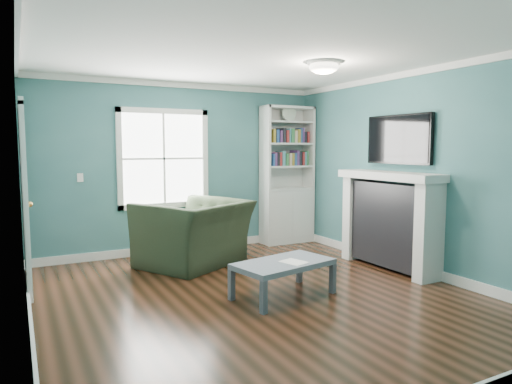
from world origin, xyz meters
name	(u,v)px	position (x,y,z in m)	size (l,w,h in m)	color
floor	(259,296)	(0.00, 0.00, 0.00)	(5.00, 5.00, 0.00)	black
room_walls	(259,151)	(0.00, 0.00, 1.58)	(5.00, 5.00, 5.00)	#316165
trim	(259,183)	(0.00, 0.00, 1.24)	(4.50, 5.00, 2.60)	white
window	(164,159)	(-0.30, 2.49, 1.45)	(1.40, 0.06, 1.50)	white
bookshelf	(287,188)	(1.77, 2.30, 0.92)	(0.90, 0.35, 2.31)	silver
fireplace	(389,222)	(2.08, 0.20, 0.64)	(0.44, 1.58, 1.30)	black
tv	(399,139)	(2.20, 0.20, 1.72)	(0.06, 1.10, 0.65)	black
door	(24,197)	(-2.22, 1.40, 1.07)	(0.12, 0.98, 2.17)	silver
ceiling_fixture	(324,66)	(0.90, 0.10, 2.55)	(0.38, 0.38, 0.15)	white
light_switch	(80,178)	(-1.50, 2.48, 1.20)	(0.08, 0.01, 0.12)	white
recliner	(194,222)	(-0.15, 1.60, 0.59)	(1.36, 0.88, 1.19)	black
coffee_table	(283,266)	(0.23, -0.13, 0.34)	(1.17, 0.79, 0.39)	#4D525C
paper_sheet	(294,262)	(0.31, -0.21, 0.39)	(0.21, 0.27, 0.00)	white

